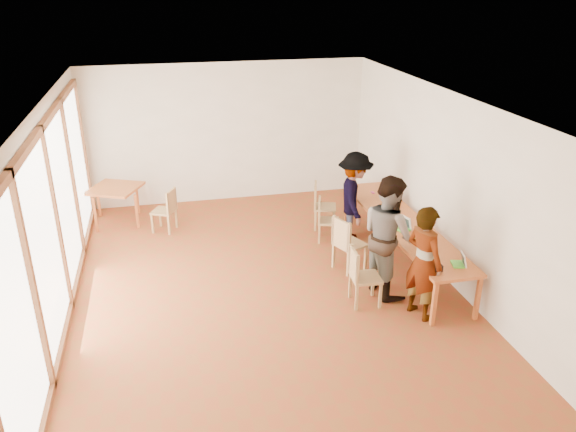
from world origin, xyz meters
name	(u,v)px	position (x,y,z in m)	size (l,w,h in m)	color
ground	(263,285)	(0.00, 0.00, 0.00)	(8.00, 8.00, 0.00)	brown
wall_back	(227,133)	(0.00, 4.00, 1.50)	(6.00, 0.10, 3.00)	white
wall_front	(344,362)	(0.00, -4.00, 1.50)	(6.00, 0.10, 3.00)	white
wall_right	(442,184)	(3.00, 0.00, 1.50)	(0.10, 8.00, 3.00)	white
window_wall	(54,217)	(-2.96, 0.00, 1.50)	(0.10, 8.00, 3.00)	white
ceiling	(259,99)	(0.00, 0.00, 3.02)	(6.00, 8.00, 0.04)	white
communal_table	(403,225)	(2.50, 0.29, 0.70)	(0.80, 4.00, 0.75)	#C7642C
side_table	(115,191)	(-2.39, 3.18, 0.67)	(0.90, 0.90, 0.75)	#C7642C
chair_near	(360,271)	(1.33, -0.85, 0.56)	(0.45, 0.45, 0.49)	tan
chair_mid	(346,239)	(1.45, 0.20, 0.59)	(0.59, 0.59, 0.51)	tan
chair_far	(324,215)	(1.43, 1.42, 0.51)	(0.48, 0.48, 0.44)	tan
chair_empty	(320,201)	(1.53, 2.01, 0.56)	(0.53, 0.53, 0.49)	tan
chair_spare	(168,206)	(-1.39, 2.50, 0.53)	(0.54, 0.54, 0.46)	tan
person_near	(424,263)	(2.09, -1.34, 0.86)	(0.63, 0.41, 1.72)	gray
person_mid	(388,235)	(1.87, -0.57, 0.96)	(0.93, 0.73, 1.92)	gray
person_far	(354,198)	(1.98, 1.30, 0.86)	(1.11, 0.64, 1.72)	gray
laptop_near	(461,262)	(2.68, -1.34, 0.80)	(0.24, 0.26, 0.19)	#57D339
laptop_mid	(404,225)	(2.40, 0.03, 0.81)	(0.28, 0.30, 0.22)	#57D339
laptop_far	(391,200)	(2.64, 1.14, 0.81)	(0.28, 0.30, 0.21)	#57D339
yellow_mug	(417,239)	(2.40, -0.47, 0.80)	(0.13, 0.13, 0.10)	gold
green_bottle	(419,228)	(2.52, -0.28, 0.89)	(0.07, 0.07, 0.28)	#167921
clear_glass	(390,193)	(2.79, 1.55, 0.80)	(0.07, 0.07, 0.09)	silver
condiment_cup	(393,218)	(2.37, 0.42, 0.78)	(0.08, 0.08, 0.06)	white
pink_phone	(373,192)	(2.51, 1.73, 0.76)	(0.05, 0.10, 0.01)	#E33585
black_pouch	(434,265)	(2.26, -1.34, 0.80)	(0.16, 0.26, 0.09)	black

